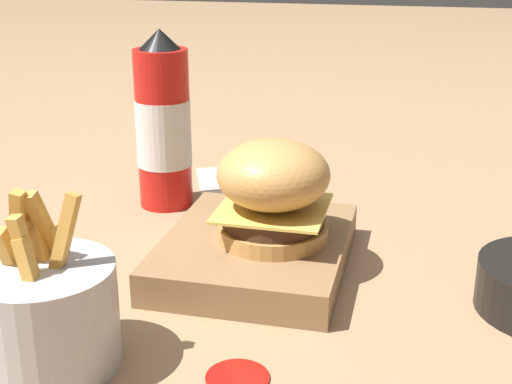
# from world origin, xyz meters

# --- Properties ---
(ground_plane) EXTENTS (6.00, 6.00, 0.00)m
(ground_plane) POSITION_xyz_m (0.00, 0.00, 0.00)
(ground_plane) COLOR #9E7A56
(serving_board) EXTENTS (0.24, 0.19, 0.04)m
(serving_board) POSITION_xyz_m (0.01, 0.08, 0.02)
(serving_board) COLOR olive
(serving_board) RESTS_ON ground_plane
(burger) EXTENTS (0.12, 0.12, 0.11)m
(burger) POSITION_xyz_m (0.01, 0.10, 0.09)
(burger) COLOR tan
(burger) RESTS_ON serving_board
(ketchup_bottle) EXTENTS (0.07, 0.07, 0.23)m
(ketchup_bottle) POSITION_xyz_m (-0.15, -0.08, 0.11)
(ketchup_bottle) COLOR red
(ketchup_bottle) RESTS_ON ground_plane
(fries_basket) EXTENTS (0.12, 0.12, 0.15)m
(fries_basket) POSITION_xyz_m (0.23, -0.05, 0.05)
(fries_basket) COLOR #B7B7BC
(fries_basket) RESTS_ON ground_plane
(spoon) EXTENTS (0.16, 0.08, 0.01)m
(spoon) POSITION_xyz_m (0.06, -0.17, 0.01)
(spoon) COLOR #B2B2B7
(spoon) RESTS_ON ground_plane
(ketchup_puddle) EXTENTS (0.05, 0.05, 0.00)m
(ketchup_puddle) POSITION_xyz_m (0.21, 0.11, 0.00)
(ketchup_puddle) COLOR #9E140F
(ketchup_puddle) RESTS_ON ground_plane
(parchment_square) EXTENTS (0.18, 0.18, 0.00)m
(parchment_square) POSITION_xyz_m (-0.26, 0.00, 0.00)
(parchment_square) COLOR beige
(parchment_square) RESTS_ON ground_plane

